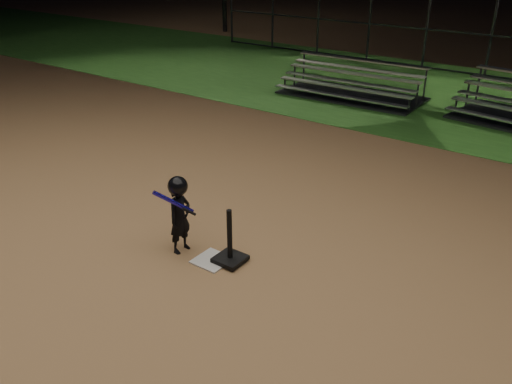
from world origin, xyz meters
name	(u,v)px	position (x,y,z in m)	size (l,w,h in m)	color
ground	(212,261)	(0.00, 0.00, 0.00)	(80.00, 80.00, 0.00)	#A27649
grass_strip	(453,98)	(0.00, 10.00, 0.01)	(60.00, 8.00, 0.01)	#275B1D
home_plate	(212,260)	(0.00, 0.00, 0.01)	(0.45, 0.45, 0.02)	beige
batting_tee	(230,252)	(0.21, 0.12, 0.16)	(0.38, 0.38, 0.77)	black
child_batter	(179,212)	(-0.53, -0.03, 0.60)	(0.42, 0.56, 1.12)	black
bleacher_left	(351,90)	(-2.28, 8.46, 0.19)	(3.81, 1.93, 0.92)	#BBBBC0
backstop_fence	(492,35)	(0.00, 13.00, 1.25)	(20.08, 0.08, 2.50)	#38383D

